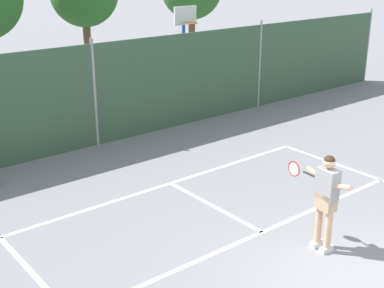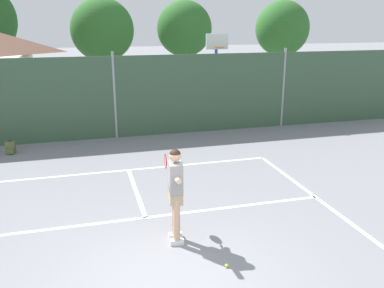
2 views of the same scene
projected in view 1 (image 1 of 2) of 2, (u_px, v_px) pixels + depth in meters
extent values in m
cube|color=white|center=(170.00, 183.00, 12.61)|extent=(8.20, 0.10, 0.01)
cube|color=white|center=(262.00, 232.00, 10.39)|extent=(8.20, 0.10, 0.01)
cube|color=white|center=(213.00, 206.00, 11.48)|extent=(0.10, 2.97, 0.01)
cube|color=#38563D|center=(95.00, 96.00, 14.69)|extent=(26.00, 0.05, 2.89)
cylinder|color=#99999E|center=(95.00, 93.00, 14.66)|extent=(0.09, 0.09, 3.04)
cylinder|color=#99999E|center=(259.00, 64.00, 18.49)|extent=(0.09, 0.09, 3.04)
cylinder|color=#99999E|center=(368.00, 45.00, 22.32)|extent=(0.09, 0.09, 3.04)
cylinder|color=#284CB2|center=(184.00, 67.00, 18.07)|extent=(0.12, 0.12, 3.05)
cube|color=white|center=(185.00, 15.00, 17.41)|extent=(0.90, 0.06, 0.60)
torus|color=#D85919|center=(190.00, 23.00, 17.29)|extent=(0.48, 0.48, 0.02)
cylinder|color=brown|center=(88.00, 45.00, 24.98)|extent=(0.36, 0.36, 2.18)
cylinder|color=brown|center=(192.00, 34.00, 28.72)|extent=(0.36, 0.36, 2.08)
cube|color=silver|center=(326.00, 249.00, 9.70)|extent=(0.27, 0.15, 0.10)
cube|color=silver|center=(317.00, 244.00, 9.89)|extent=(0.27, 0.15, 0.10)
cylinder|color=tan|center=(328.00, 227.00, 9.54)|extent=(0.13, 0.13, 0.82)
cylinder|color=tan|center=(319.00, 222.00, 9.73)|extent=(0.13, 0.13, 0.82)
cube|color=tan|center=(326.00, 201.00, 9.48)|extent=(0.27, 0.38, 0.32)
cube|color=gray|center=(327.00, 184.00, 9.36)|extent=(0.28, 0.42, 0.56)
sphere|color=tan|center=(329.00, 162.00, 9.23)|extent=(0.22, 0.22, 0.22)
sphere|color=black|center=(329.00, 161.00, 9.22)|extent=(0.21, 0.21, 0.21)
cylinder|color=tan|center=(319.00, 175.00, 9.48)|extent=(0.14, 0.56, 0.17)
cylinder|color=tan|center=(340.00, 187.00, 9.13)|extent=(0.14, 0.51, 0.22)
cylinder|color=black|center=(309.00, 174.00, 9.64)|extent=(0.07, 0.30, 0.04)
torus|color=red|center=(294.00, 169.00, 9.89)|extent=(0.05, 0.30, 0.30)
cylinder|color=silver|center=(294.00, 169.00, 9.89)|extent=(0.03, 0.26, 0.26)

